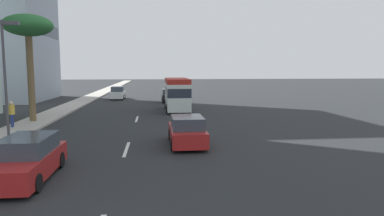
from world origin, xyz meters
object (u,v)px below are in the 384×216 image
at_px(car_fifth, 27,159).
at_px(palm_tree, 28,29).
at_px(car_lead, 170,96).
at_px(car_fourth, 187,131).
at_px(pedestrian_mid_block, 12,113).
at_px(minibus_second, 177,93).
at_px(street_lamp, 7,66).
at_px(car_third, 118,93).

distance_m(car_fifth, palm_tree, 15.75).
relative_size(car_lead, palm_tree, 0.57).
bearing_deg(car_fourth, pedestrian_mid_block, 61.80).
bearing_deg(car_fifth, pedestrian_mid_block, -156.20).
distance_m(minibus_second, pedestrian_mid_block, 14.80).
height_order(minibus_second, street_lamp, street_lamp).
relative_size(minibus_second, palm_tree, 0.87).
xyz_separation_m(minibus_second, car_fifth, (-20.01, 6.89, -0.97)).
bearing_deg(car_fifth, palm_tree, -162.05).
relative_size(car_lead, car_third, 1.08).
bearing_deg(pedestrian_mid_block, minibus_second, -23.32).
distance_m(minibus_second, palm_tree, 13.98).
xyz_separation_m(car_lead, minibus_second, (-8.98, -0.32, 0.96)).
relative_size(car_lead, minibus_second, 0.66).
relative_size(car_third, pedestrian_mid_block, 2.39).
bearing_deg(car_fifth, minibus_second, 161.00).
distance_m(car_lead, pedestrian_mid_block, 21.29).
distance_m(car_lead, car_fourth, 24.00).
height_order(car_fourth, pedestrian_mid_block, pedestrian_mid_block).
relative_size(car_fourth, street_lamp, 0.65).
height_order(car_lead, car_fourth, car_lead).
bearing_deg(car_third, street_lamp, -6.45).
xyz_separation_m(car_lead, street_lamp, (-22.25, 9.83, 3.43)).
relative_size(pedestrian_mid_block, palm_tree, 0.22).
relative_size(car_lead, car_fourth, 1.07).
bearing_deg(car_third, car_fourth, 13.06).
bearing_deg(car_lead, car_third, 55.85).
bearing_deg(palm_tree, street_lamp, -170.33).
distance_m(car_third, palm_tree, 21.21).
xyz_separation_m(car_third, palm_tree, (-19.84, 4.23, 6.18)).
bearing_deg(palm_tree, minibus_second, -61.15).
height_order(car_lead, car_fifth, car_lead).
relative_size(minibus_second, pedestrian_mid_block, 3.94).
height_order(car_lead, minibus_second, minibus_second).
distance_m(car_fourth, pedestrian_mid_block, 12.81).
distance_m(car_lead, minibus_second, 9.04).
xyz_separation_m(car_third, car_fifth, (-33.60, -0.22, -0.05)).
distance_m(car_third, pedestrian_mid_block, 23.03).
bearing_deg(minibus_second, car_fifth, 161.00).
distance_m(minibus_second, car_fourth, 15.06).
xyz_separation_m(palm_tree, street_lamp, (-7.02, -1.20, -2.78)).
bearing_deg(car_fourth, palm_tree, 51.11).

